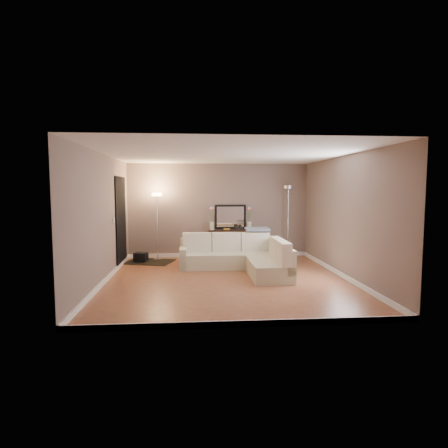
{
  "coord_description": "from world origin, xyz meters",
  "views": [
    {
      "loc": [
        -0.69,
        -7.67,
        1.88
      ],
      "look_at": [
        0.0,
        0.8,
        1.1
      ],
      "focal_mm": 30.0,
      "sensor_mm": 36.0,
      "label": 1
    }
  ],
  "objects": [
    {
      "name": "floor_lamp_unlit",
      "position": [
        1.91,
        2.43,
        1.41
      ],
      "size": [
        0.3,
        0.3,
        2.0
      ],
      "color": "silver",
      "rests_on": "floor"
    },
    {
      "name": "sectional_sofa",
      "position": [
        0.46,
        0.9,
        0.31
      ],
      "size": [
        2.36,
        2.27,
        0.83
      ],
      "color": "beige",
      "rests_on": "floor"
    },
    {
      "name": "doorway",
      "position": [
        -2.48,
        1.7,
        1.1
      ],
      "size": [
        0.02,
        1.2,
        2.2
      ],
      "primitive_type": "cube",
      "color": "black",
      "rests_on": "ground"
    },
    {
      "name": "baseboard_right",
      "position": [
        2.48,
        0.0,
        0.05
      ],
      "size": [
        0.03,
        5.5,
        0.1
      ],
      "primitive_type": "cube",
      "color": "white",
      "rests_on": "ground"
    },
    {
      "name": "ceiling",
      "position": [
        0.0,
        0.0,
        2.6
      ],
      "size": [
        5.0,
        5.5,
        0.01
      ],
      "primitive_type": "cube",
      "color": "white",
      "rests_on": "ground"
    },
    {
      "name": "wall_front",
      "position": [
        0.0,
        -2.76,
        1.3
      ],
      "size": [
        5.0,
        0.02,
        2.6
      ],
      "primitive_type": "cube",
      "color": "#7B675F",
      "rests_on": "ground"
    },
    {
      "name": "floor",
      "position": [
        0.0,
        0.0,
        -0.01
      ],
      "size": [
        5.0,
        5.5,
        0.01
      ],
      "primitive_type": "cube",
      "color": "#975536",
      "rests_on": "ground"
    },
    {
      "name": "black_bag",
      "position": [
        -2.06,
        2.04,
        0.15
      ],
      "size": [
        0.38,
        0.32,
        0.21
      ],
      "primitive_type": "cube",
      "rotation": [
        0.0,
        0.0,
        -0.29
      ],
      "color": "black",
      "rests_on": "charcoal_rug"
    },
    {
      "name": "flower_vase_right",
      "position": [
        0.85,
        2.55,
        1.05
      ],
      "size": [
        0.14,
        0.12,
        0.65
      ],
      "color": "silver",
      "rests_on": "console_table"
    },
    {
      "name": "table_decor",
      "position": [
        0.33,
        2.53,
        0.81
      ],
      "size": [
        0.52,
        0.12,
        0.12
      ],
      "color": "gold",
      "rests_on": "console_table"
    },
    {
      "name": "leaning_mirror",
      "position": [
        0.33,
        2.72,
        1.13
      ],
      "size": [
        0.87,
        0.06,
        0.68
      ],
      "color": "black",
      "rests_on": "console_table"
    },
    {
      "name": "baseboard_left",
      "position": [
        -2.48,
        0.0,
        0.05
      ],
      "size": [
        0.03,
        5.5,
        0.1
      ],
      "primitive_type": "cube",
      "color": "white",
      "rests_on": "ground"
    },
    {
      "name": "wall_back",
      "position": [
        0.0,
        2.76,
        1.3
      ],
      "size": [
        5.0,
        0.02,
        2.6
      ],
      "primitive_type": "cube",
      "color": "#7B675F",
      "rests_on": "ground"
    },
    {
      "name": "baseboard_back",
      "position": [
        0.0,
        2.73,
        0.05
      ],
      "size": [
        5.0,
        0.03,
        0.1
      ],
      "primitive_type": "cube",
      "color": "white",
      "rests_on": "ground"
    },
    {
      "name": "flower_vase_left",
      "position": [
        -0.19,
        2.58,
        1.05
      ],
      "size": [
        0.14,
        0.12,
        0.65
      ],
      "color": "silver",
      "rests_on": "console_table"
    },
    {
      "name": "charcoal_rug",
      "position": [
        -1.85,
        2.08,
        0.01
      ],
      "size": [
        1.37,
        1.17,
        0.02
      ],
      "primitive_type": "cube",
      "rotation": [
        0.0,
        0.0,
        -0.29
      ],
      "color": "black",
      "rests_on": "floor"
    },
    {
      "name": "throw_blanket",
      "position": [
        0.89,
        1.48,
        0.9
      ],
      "size": [
        0.61,
        0.37,
        0.08
      ],
      "primitive_type": "cube",
      "rotation": [
        0.1,
        0.0,
        0.05
      ],
      "color": "slate",
      "rests_on": "sectional_sofa"
    },
    {
      "name": "wall_right",
      "position": [
        2.51,
        0.0,
        1.3
      ],
      "size": [
        0.02,
        5.5,
        2.6
      ],
      "primitive_type": "cube",
      "color": "#7B675F",
      "rests_on": "ground"
    },
    {
      "name": "floor_lamp_lit",
      "position": [
        -1.66,
        2.38,
        1.27
      ],
      "size": [
        0.31,
        0.31,
        1.79
      ],
      "color": "silver",
      "rests_on": "floor"
    },
    {
      "name": "wall_left",
      "position": [
        -2.51,
        0.0,
        1.3
      ],
      "size": [
        0.02,
        5.5,
        2.6
      ],
      "primitive_type": "cube",
      "color": "#7B675F",
      "rests_on": "ground"
    },
    {
      "name": "baseboard_front",
      "position": [
        0.0,
        -2.73,
        0.05
      ],
      "size": [
        5.0,
        0.03,
        0.1
      ],
      "primitive_type": "cube",
      "color": "white",
      "rests_on": "ground"
    },
    {
      "name": "switch_plate",
      "position": [
        -2.48,
        0.85,
        1.2
      ],
      "size": [
        0.02,
        0.08,
        0.12
      ],
      "primitive_type": "cube",
      "color": "white",
      "rests_on": "ground"
    },
    {
      "name": "console_table",
      "position": [
        0.25,
        2.56,
        0.43
      ],
      "size": [
        1.24,
        0.36,
        0.76
      ],
      "color": "black",
      "rests_on": "floor"
    }
  ]
}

